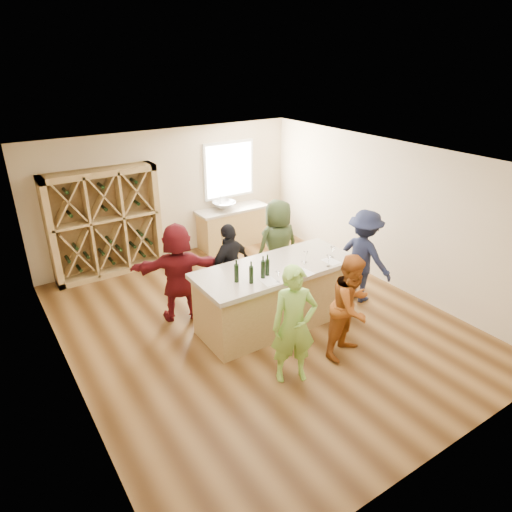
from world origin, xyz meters
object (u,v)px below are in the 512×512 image
wine_bottle_a (236,273)px  wine_bottle_e (267,267)px  person_server (363,256)px  wine_bottle_b (251,275)px  tasting_counter_base (276,297)px  person_near_right (351,306)px  person_far_right (278,247)px  sink (224,206)px  wine_bottle_d (263,270)px  wine_rack (105,224)px  person_near_left (294,325)px  person_far_mid (230,267)px  person_far_left (179,272)px

wine_bottle_a → wine_bottle_e: bearing=-7.6°
person_server → wine_bottle_b: bearing=81.5°
tasting_counter_base → person_near_right: size_ratio=1.58×
person_near_right → person_far_right: person_far_right is taller
sink → person_near_right: (-0.51, -4.68, -0.19)m
wine_bottle_e → wine_bottle_d: bearing=-158.4°
wine_rack → wine_bottle_a: size_ratio=7.59×
person_near_right → person_far_right: (0.29, 2.27, 0.08)m
wine_bottle_b → wine_bottle_d: bearing=9.2°
wine_bottle_e → person_near_right: 1.40m
sink → person_far_right: (-0.22, -2.41, -0.11)m
wine_bottle_d → person_near_left: (-0.21, -1.06, -0.35)m
person_server → person_far_mid: (-2.18, 1.05, -0.06)m
person_near_right → person_server: bearing=23.4°
wine_bottle_b → person_server: person_server is taller
wine_bottle_e → person_near_right: size_ratio=0.16×
wine_rack → wine_bottle_a: bearing=-75.5°
person_near_left → wine_bottle_d: bearing=101.0°
tasting_counter_base → person_near_right: person_near_right is taller
wine_bottle_d → person_near_right: size_ratio=0.18×
person_near_left → person_far_left: 2.44m
wine_rack → person_far_left: (0.49, -2.38, -0.23)m
person_near_left → person_far_right: person_far_right is taller
wine_bottle_e → person_far_right: bearing=48.1°
wine_bottle_e → person_far_right: (1.04, 1.16, -0.31)m
person_far_left → tasting_counter_base: bearing=161.4°
sink → person_far_mid: (-1.33, -2.52, -0.21)m
tasting_counter_base → person_near_right: 1.41m
tasting_counter_base → person_far_right: size_ratio=1.44×
wine_bottle_e → wine_bottle_b: bearing=-166.7°
wine_bottle_b → wine_bottle_d: size_ratio=0.96×
tasting_counter_base → wine_rack: bearing=116.8°
wine_bottle_a → person_far_right: size_ratio=0.16×
wine_bottle_a → wine_bottle_b: size_ratio=1.05×
wine_bottle_a → person_near_right: (1.27, -1.18, -0.40)m
wine_bottle_d → person_server: person_server is taller
wine_bottle_a → person_near_left: size_ratio=0.17×
person_far_right → sink: bearing=-92.5°
wine_bottle_b → wine_bottle_e: (0.35, 0.08, -0.00)m
wine_bottle_e → wine_bottle_a: bearing=172.4°
person_server → person_far_left: 3.31m
tasting_counter_base → person_near_right: (0.44, -1.30, 0.32)m
wine_rack → tasting_counter_base: bearing=-63.2°
sink → person_near_left: size_ratio=0.31×
person_near_left → wine_bottle_a: bearing=121.5°
tasting_counter_base → wine_bottle_a: 1.10m
tasting_counter_base → wine_bottle_e: size_ratio=9.62×
person_server → person_far_mid: size_ratio=1.08×
wine_bottle_e → person_far_mid: 1.13m
person_far_mid → person_far_left: size_ratio=0.93×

